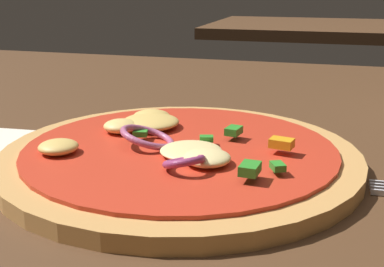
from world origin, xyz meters
name	(u,v)px	position (x,y,z in m)	size (l,w,h in m)	color
dining_table	(188,174)	(0.00, 0.00, 0.02)	(1.12, 1.03, 0.03)	#4C301C
pizza	(182,154)	(0.00, -0.02, 0.04)	(0.28, 0.28, 0.03)	tan
background_table	(339,29)	(0.11, 1.37, 0.02)	(0.83, 0.54, 0.03)	#4C301C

